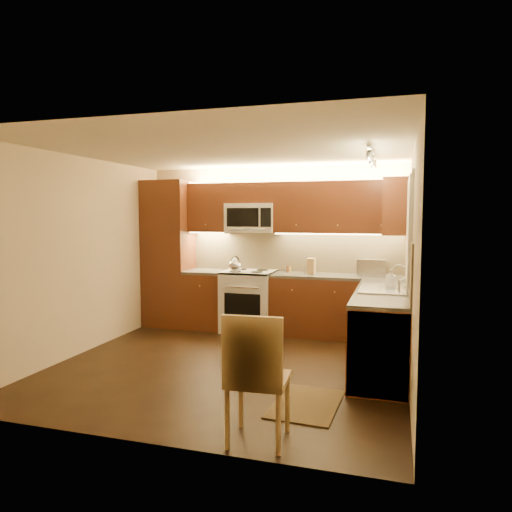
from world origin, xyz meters
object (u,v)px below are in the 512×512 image
(knife_block, at_px, (311,266))
(soap_bottle, at_px, (391,278))
(kettle, at_px, (235,264))
(dining_chair, at_px, (258,376))
(stove, at_px, (249,301))
(sink, at_px, (383,283))
(microwave, at_px, (251,218))
(toaster_oven, at_px, (373,267))

(knife_block, xyz_separation_m, soap_bottle, (1.14, -0.96, -0.01))
(kettle, bearing_deg, soap_bottle, 6.33)
(dining_chair, bearing_deg, stove, 105.42)
(sink, relative_size, kettle, 3.54)
(microwave, xyz_separation_m, sink, (2.00, -1.26, -0.74))
(microwave, bearing_deg, toaster_oven, -0.35)
(sink, distance_m, kettle, 2.33)
(stove, xyz_separation_m, sink, (2.00, -1.12, 0.52))
(dining_chair, bearing_deg, microwave, 104.75)
(microwave, xyz_separation_m, toaster_oven, (1.82, -0.01, -0.70))
(knife_block, bearing_deg, kettle, -165.69)
(knife_block, xyz_separation_m, dining_chair, (0.20, -3.42, -0.50))
(stove, distance_m, kettle, 0.64)
(microwave, bearing_deg, sink, -32.21)
(toaster_oven, distance_m, knife_block, 0.87)
(soap_bottle, relative_size, dining_chair, 0.21)
(kettle, bearing_deg, stove, 79.21)
(stove, distance_m, knife_block, 1.10)
(sink, height_order, soap_bottle, soap_bottle)
(sink, xyz_separation_m, soap_bottle, (0.09, 0.21, 0.03))
(sink, bearing_deg, stove, 150.64)
(knife_block, bearing_deg, stove, -176.10)
(kettle, xyz_separation_m, knife_block, (1.09, 0.26, -0.02))
(toaster_oven, height_order, soap_bottle, toaster_oven)
(stove, bearing_deg, toaster_oven, 3.90)
(microwave, height_order, kettle, microwave)
(stove, relative_size, toaster_oven, 2.33)
(soap_bottle, bearing_deg, toaster_oven, 120.05)
(sink, xyz_separation_m, toaster_oven, (-0.18, 1.25, 0.04))
(knife_block, height_order, soap_bottle, knife_block)
(stove, relative_size, sink, 1.07)
(soap_bottle, height_order, dining_chair, soap_bottle)
(soap_bottle, distance_m, dining_chair, 2.68)
(kettle, height_order, knife_block, kettle)
(stove, xyz_separation_m, toaster_oven, (1.82, 0.12, 0.56))
(soap_bottle, xyz_separation_m, dining_chair, (-0.94, -2.46, -0.49))
(toaster_oven, relative_size, knife_block, 1.69)
(sink, bearing_deg, knife_block, 131.90)
(sink, xyz_separation_m, dining_chair, (-0.86, -2.25, -0.46))
(toaster_oven, bearing_deg, microwave, -173.67)
(sink, height_order, kettle, kettle)
(kettle, relative_size, dining_chair, 0.24)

